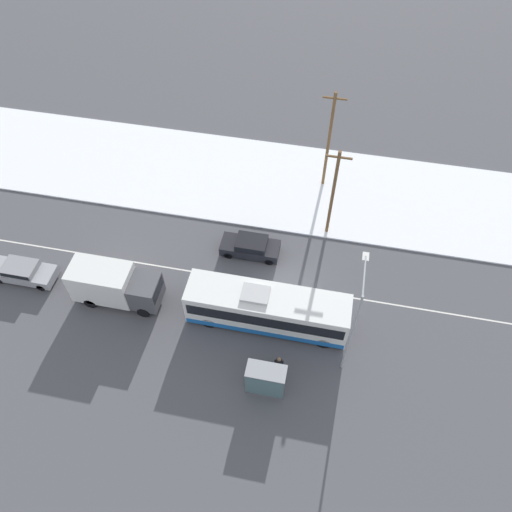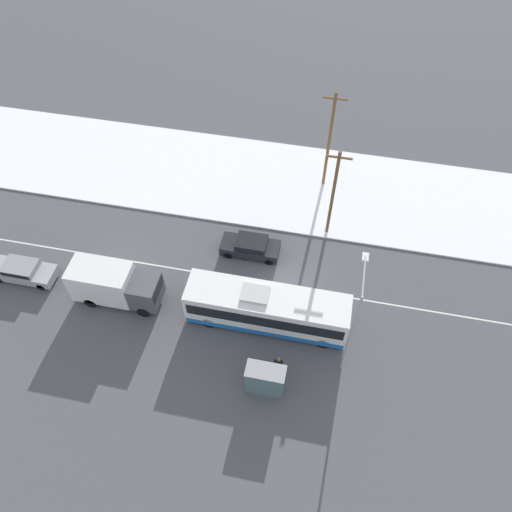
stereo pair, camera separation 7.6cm
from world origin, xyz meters
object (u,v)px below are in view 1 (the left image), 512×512
at_px(box_truck, 114,284).
at_px(utility_pole_roadside, 333,193).
at_px(sedan_car, 251,246).
at_px(streetlamp, 355,317).
at_px(city_bus, 267,309).
at_px(parked_car_near_truck, 23,271).
at_px(utility_pole_snowlot, 329,140).
at_px(pedestrian_at_stop, 279,363).
at_px(bus_shelter, 265,380).

xyz_separation_m(box_truck, utility_pole_roadside, (13.75, 9.09, 2.52)).
relative_size(sedan_car, streetlamp, 0.53).
distance_m(city_bus, streetlamp, 6.70).
height_order(sedan_car, parked_car_near_truck, sedan_car).
height_order(utility_pole_roadside, utility_pole_snowlot, utility_pole_snowlot).
bearing_deg(box_truck, utility_pole_roadside, 33.46).
relative_size(sedan_car, utility_pole_roadside, 0.54).
height_order(streetlamp, utility_pole_snowlot, utility_pole_snowlot).
bearing_deg(sedan_car, city_bus, 112.19).
height_order(city_bus, sedan_car, city_bus).
xyz_separation_m(pedestrian_at_stop, utility_pole_snowlot, (0.83, 17.52, 3.71)).
bearing_deg(streetlamp, pedestrian_at_stop, -158.11).
bearing_deg(pedestrian_at_stop, utility_pole_snowlot, 87.30).
bearing_deg(parked_car_near_truck, utility_pole_roadside, 22.45).
height_order(bus_shelter, utility_pole_snowlot, utility_pole_snowlot).
distance_m(city_bus, parked_car_near_truck, 17.97).
distance_m(sedan_car, utility_pole_roadside, 7.19).
height_order(parked_car_near_truck, bus_shelter, bus_shelter).
bearing_deg(city_bus, sedan_car, 112.19).
distance_m(box_truck, parked_car_near_truck, 7.38).
distance_m(pedestrian_at_stop, utility_pole_roadside, 12.81).
height_order(pedestrian_at_stop, utility_pole_snowlot, utility_pole_snowlot).
bearing_deg(utility_pole_roadside, bus_shelter, -99.51).
bearing_deg(bus_shelter, pedestrian_at_stop, 69.80).
height_order(box_truck, utility_pole_snowlot, utility_pole_snowlot).
xyz_separation_m(bus_shelter, utility_pole_roadside, (2.32, 13.86, 2.58)).
relative_size(bus_shelter, utility_pole_roadside, 0.30).
height_order(parked_car_near_truck, streetlamp, streetlamp).
bearing_deg(parked_car_near_truck, box_truck, -3.02).
bearing_deg(box_truck, parked_car_near_truck, 176.98).
height_order(sedan_car, bus_shelter, bus_shelter).
xyz_separation_m(parked_car_near_truck, utility_pole_snowlot, (20.15, 13.96, 3.91)).
distance_m(utility_pole_roadside, utility_pole_snowlot, 5.35).
bearing_deg(sedan_car, box_truck, 35.05).
bearing_deg(bus_shelter, utility_pole_snowlot, 85.78).
relative_size(pedestrian_at_stop, bus_shelter, 0.66).
bearing_deg(box_truck, sedan_car, 35.05).
height_order(sedan_car, pedestrian_at_stop, pedestrian_at_stop).
distance_m(city_bus, pedestrian_at_stop, 3.70).
height_order(streetlamp, utility_pole_roadside, streetlamp).
height_order(sedan_car, streetlamp, streetlamp).
distance_m(bus_shelter, streetlamp, 6.59).
bearing_deg(pedestrian_at_stop, bus_shelter, -110.20).
relative_size(sedan_car, utility_pole_snowlot, 0.49).
height_order(sedan_car, utility_pole_roadside, utility_pole_roadside).
height_order(box_truck, pedestrian_at_stop, box_truck).
xyz_separation_m(parked_car_near_truck, pedestrian_at_stop, (19.32, -3.57, 0.20)).
height_order(box_truck, utility_pole_roadside, utility_pole_roadside).
bearing_deg(utility_pole_snowlot, parked_car_near_truck, -145.29).
xyz_separation_m(pedestrian_at_stop, bus_shelter, (-0.59, -1.59, 0.69)).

